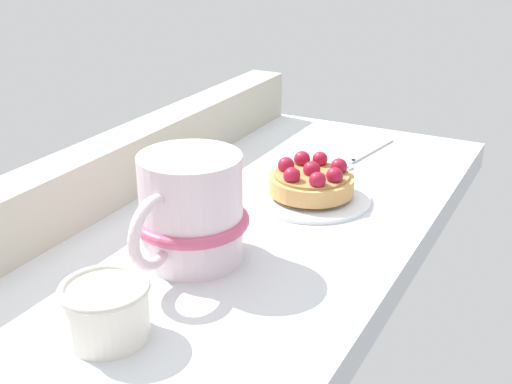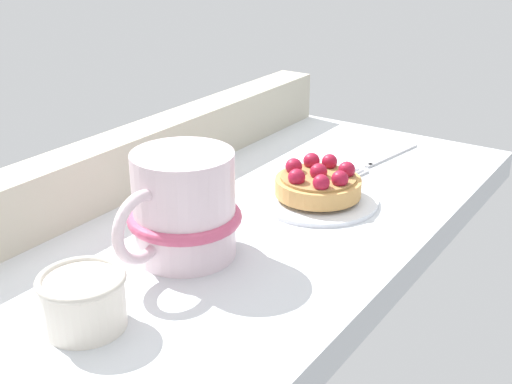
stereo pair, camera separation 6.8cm
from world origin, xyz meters
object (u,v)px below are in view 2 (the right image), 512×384
(sugar_bowl, at_px, (83,300))
(dessert_fork, at_px, (381,159))
(raspberry_tart, at_px, (318,182))
(coffee_mug, at_px, (180,207))
(dessert_plate, at_px, (318,198))

(sugar_bowl, bearing_deg, dessert_fork, -4.44)
(raspberry_tart, relative_size, coffee_mug, 0.66)
(coffee_mug, relative_size, dessert_fork, 0.88)
(dessert_fork, relative_size, sugar_bowl, 2.36)
(coffee_mug, height_order, sugar_bowl, coffee_mug)
(dessert_plate, relative_size, sugar_bowl, 1.94)
(sugar_bowl, bearing_deg, coffee_mug, 6.05)
(dessert_plate, bearing_deg, dessert_fork, -1.51)
(raspberry_tart, relative_size, dessert_fork, 0.58)
(coffee_mug, distance_m, sugar_bowl, 0.14)
(dessert_plate, relative_size, raspberry_tart, 1.41)
(coffee_mug, bearing_deg, dessert_plate, -14.70)
(dessert_fork, xyz_separation_m, sugar_bowl, (-0.48, 0.04, 0.02))
(raspberry_tart, distance_m, sugar_bowl, 0.32)
(dessert_plate, bearing_deg, raspberry_tart, 0.05)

